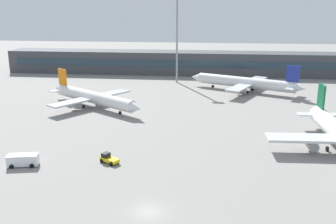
# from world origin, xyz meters

# --- Properties ---
(ground_plane) EXTENTS (400.00, 400.00, 0.00)m
(ground_plane) POSITION_xyz_m (0.00, 40.00, 0.00)
(ground_plane) COLOR gray
(terminal_building) EXTENTS (149.56, 12.13, 9.00)m
(terminal_building) POSITION_xyz_m (0.00, 108.78, 4.50)
(terminal_building) COLOR #3F4247
(terminal_building) RESTS_ON ground_plane
(airplane_mid) EXTENTS (31.83, 24.09, 9.11)m
(airplane_mid) POSITION_xyz_m (-23.74, 52.97, 2.78)
(airplane_mid) COLOR silver
(airplane_mid) RESTS_ON ground_plane
(airplane_far) EXTENTS (36.51, 26.33, 9.64)m
(airplane_far) POSITION_xyz_m (18.63, 78.21, 2.94)
(airplane_far) COLOR silver
(airplane_far) RESTS_ON ground_plane
(baggage_tug_yellow) EXTENTS (3.87, 3.12, 1.75)m
(baggage_tug_yellow) POSITION_xyz_m (-9.81, 15.91, 0.80)
(baggage_tug_yellow) COLOR yellow
(baggage_tug_yellow) RESTS_ON ground_plane
(service_van_white) EXTENTS (5.51, 3.15, 2.08)m
(service_van_white) POSITION_xyz_m (-24.33, 12.85, 1.11)
(service_van_white) COLOR white
(service_van_white) RESTS_ON ground_plane
(floodlight_tower_west) EXTENTS (3.20, 0.80, 31.06)m
(floodlight_tower_west) POSITION_xyz_m (-4.54, 91.01, 17.62)
(floodlight_tower_west) COLOR gray
(floodlight_tower_west) RESTS_ON ground_plane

